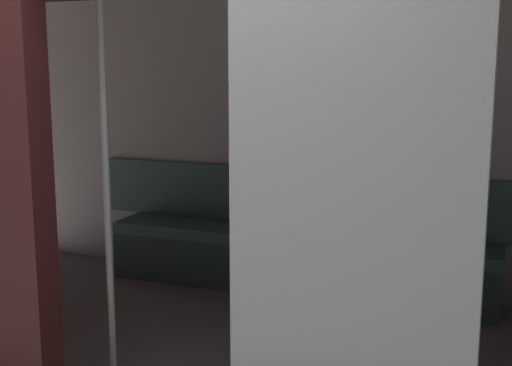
{
  "coord_description": "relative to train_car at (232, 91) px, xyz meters",
  "views": [
    {
      "loc": [
        -1.49,
        2.42,
        1.7
      ],
      "look_at": [
        -0.07,
        -1.25,
        1.01
      ],
      "focal_mm": 47.11,
      "sensor_mm": 36.0,
      "label": 1
    }
  ],
  "objects": [
    {
      "name": "handbag",
      "position": [
        0.23,
        -1.05,
        -1.01
      ],
      "size": [
        0.26,
        0.15,
        0.17
      ],
      "color": "maroon",
      "rests_on": "bench_seat"
    },
    {
      "name": "person_seated",
      "position": [
        -0.24,
        -0.97,
        -0.87
      ],
      "size": [
        0.55,
        0.7,
        1.19
      ],
      "color": "#4C8CC6",
      "rests_on": "ground_plane"
    },
    {
      "name": "bench_seat",
      "position": [
        -0.06,
        -1.02,
        -1.2
      ],
      "size": [
        2.95,
        0.44,
        0.46
      ],
      "color": "#4C7566",
      "rests_on": "ground_plane"
    },
    {
      "name": "grab_pole_far",
      "position": [
        -0.47,
        0.73,
        -0.44
      ],
      "size": [
        0.04,
        0.04,
        2.22
      ],
      "primitive_type": "cylinder",
      "color": "silver",
      "rests_on": "ground_plane"
    },
    {
      "name": "grab_pole_door",
      "position": [
        0.35,
        0.78,
        -0.44
      ],
      "size": [
        0.04,
        0.04,
        2.22
      ],
      "primitive_type": "cylinder",
      "color": "silver",
      "rests_on": "ground_plane"
    },
    {
      "name": "book",
      "position": [
        -0.65,
        -1.07,
        -1.08
      ],
      "size": [
        0.2,
        0.25,
        0.03
      ],
      "primitive_type": "cube",
      "rotation": [
        0.0,
        0.0,
        -0.25
      ],
      "color": "#B22D2D",
      "rests_on": "bench_seat"
    },
    {
      "name": "train_car",
      "position": [
        0.0,
        0.0,
        0.0
      ],
      "size": [
        6.4,
        2.73,
        2.36
      ],
      "color": "silver",
      "rests_on": "ground_plane"
    }
  ]
}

